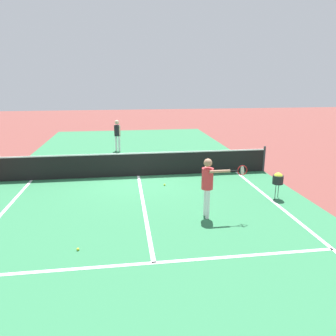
# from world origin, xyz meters

# --- Properties ---
(ground_plane) EXTENTS (60.00, 60.00, 0.00)m
(ground_plane) POSITION_xyz_m (0.00, 0.00, 0.00)
(ground_plane) COLOR brown
(court_surface_inbounds) EXTENTS (10.62, 24.40, 0.00)m
(court_surface_inbounds) POSITION_xyz_m (0.00, 0.00, 0.00)
(court_surface_inbounds) COLOR #2D7247
(court_surface_inbounds) RESTS_ON ground_plane
(line_sideline_right) EXTENTS (0.10, 11.89, 0.01)m
(line_sideline_right) POSITION_xyz_m (4.11, -5.95, 0.00)
(line_sideline_right) COLOR white
(line_sideline_right) RESTS_ON ground_plane
(line_service_near) EXTENTS (8.22, 0.10, 0.01)m
(line_service_near) POSITION_xyz_m (0.00, -6.40, 0.00)
(line_service_near) COLOR white
(line_service_near) RESTS_ON ground_plane
(line_center_service) EXTENTS (0.10, 6.40, 0.01)m
(line_center_service) POSITION_xyz_m (0.00, -3.20, 0.00)
(line_center_service) COLOR white
(line_center_service) RESTS_ON ground_plane
(net) EXTENTS (10.69, 0.09, 1.07)m
(net) POSITION_xyz_m (0.00, 0.00, 0.49)
(net) COLOR #33383D
(net) RESTS_ON ground_plane
(player_near) EXTENTS (1.22, 0.49, 1.70)m
(player_near) POSITION_xyz_m (1.73, -4.26, 1.06)
(player_near) COLOR white
(player_near) RESTS_ON ground_plane
(player_far) EXTENTS (0.34, 0.32, 1.68)m
(player_far) POSITION_xyz_m (-0.85, 4.87, 1.03)
(player_far) COLOR white
(player_far) RESTS_ON ground_plane
(ball_hopper) EXTENTS (0.34, 0.34, 0.87)m
(ball_hopper) POSITION_xyz_m (4.34, -3.16, 0.68)
(ball_hopper) COLOR black
(ball_hopper) RESTS_ON ground_plane
(tennis_ball_mid_court) EXTENTS (0.07, 0.07, 0.07)m
(tennis_ball_mid_court) POSITION_xyz_m (-1.66, -5.65, 0.03)
(tennis_ball_mid_court) COLOR #CCE033
(tennis_ball_mid_court) RESTS_ON ground_plane
(tennis_ball_near_net) EXTENTS (0.07, 0.07, 0.07)m
(tennis_ball_near_net) POSITION_xyz_m (0.89, -1.35, 0.03)
(tennis_ball_near_net) COLOR #CCE033
(tennis_ball_near_net) RESTS_ON ground_plane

